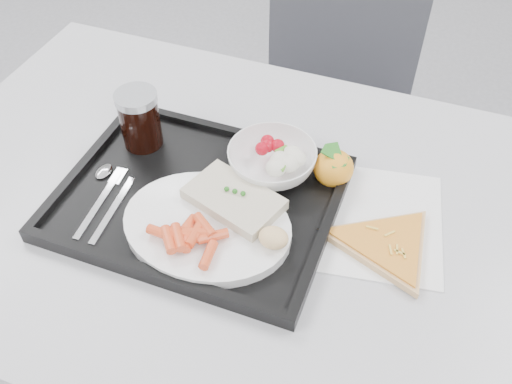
# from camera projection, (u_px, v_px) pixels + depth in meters

# --- Properties ---
(table) EXTENTS (1.20, 0.80, 0.75)m
(table) POSITION_uv_depth(u_px,v_px,m) (244.00, 229.00, 1.00)
(table) COLOR silver
(table) RESTS_ON ground
(chair) EXTENTS (0.45, 0.45, 0.93)m
(chair) POSITION_uv_depth(u_px,v_px,m) (331.00, 82.00, 1.55)
(chair) COLOR #3B3C43
(chair) RESTS_ON ground
(tray) EXTENTS (0.45, 0.35, 0.03)m
(tray) POSITION_uv_depth(u_px,v_px,m) (199.00, 199.00, 0.95)
(tray) COLOR black
(tray) RESTS_ON table
(dinner_plate) EXTENTS (0.27, 0.27, 0.02)m
(dinner_plate) POSITION_uv_depth(u_px,v_px,m) (207.00, 226.00, 0.89)
(dinner_plate) COLOR white
(dinner_plate) RESTS_ON tray
(fish_fillet) EXTENTS (0.17, 0.13, 0.03)m
(fish_fillet) POSITION_uv_depth(u_px,v_px,m) (234.00, 199.00, 0.91)
(fish_fillet) COLOR beige
(fish_fillet) RESTS_ON dinner_plate
(bread_roll) EXTENTS (0.06, 0.05, 0.03)m
(bread_roll) POSITION_uv_depth(u_px,v_px,m) (274.00, 238.00, 0.84)
(bread_roll) COLOR #DAAD86
(bread_roll) RESTS_ON dinner_plate
(salad_bowl) EXTENTS (0.15, 0.15, 0.05)m
(salad_bowl) POSITION_uv_depth(u_px,v_px,m) (272.00, 161.00, 0.97)
(salad_bowl) COLOR white
(salad_bowl) RESTS_ON tray
(cola_glass) EXTENTS (0.07, 0.07, 0.11)m
(cola_glass) POSITION_uv_depth(u_px,v_px,m) (139.00, 118.00, 1.00)
(cola_glass) COLOR black
(cola_glass) RESTS_ON tray
(cutlery) EXTENTS (0.09, 0.17, 0.01)m
(cutlery) POSITION_uv_depth(u_px,v_px,m) (106.00, 192.00, 0.95)
(cutlery) COLOR silver
(cutlery) RESTS_ON tray
(napkin) EXTENTS (0.29, 0.28, 0.00)m
(napkin) POSITION_uv_depth(u_px,v_px,m) (364.00, 219.00, 0.93)
(napkin) COLOR white
(napkin) RESTS_ON table
(tangerine) EXTENTS (0.08, 0.08, 0.07)m
(tangerine) POSITION_uv_depth(u_px,v_px,m) (333.00, 168.00, 0.96)
(tangerine) COLOR orange
(tangerine) RESTS_ON napkin
(pizza_slice) EXTENTS (0.24, 0.24, 0.02)m
(pizza_slice) POSITION_uv_depth(u_px,v_px,m) (386.00, 245.00, 0.88)
(pizza_slice) COLOR tan
(pizza_slice) RESTS_ON napkin
(carrot_pile) EXTENTS (0.12, 0.09, 0.02)m
(carrot_pile) POSITION_uv_depth(u_px,v_px,m) (189.00, 236.00, 0.85)
(carrot_pile) COLOR #DF4B23
(carrot_pile) RESTS_ON dinner_plate
(salad_contents) EXTENTS (0.09, 0.08, 0.03)m
(salad_contents) POSITION_uv_depth(u_px,v_px,m) (282.00, 157.00, 0.96)
(salad_contents) COLOR #B00917
(salad_contents) RESTS_ON salad_bowl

